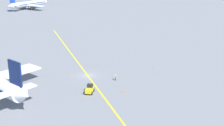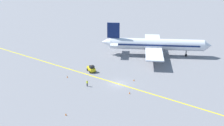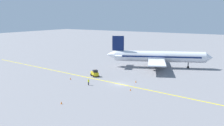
{
  "view_description": "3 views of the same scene",
  "coord_description": "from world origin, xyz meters",
  "views": [
    {
      "loc": [
        -27.88,
        -72.96,
        29.12
      ],
      "look_at": [
        4.35,
        -5.92,
        4.69
      ],
      "focal_mm": 50.0,
      "sensor_mm": 36.0,
      "label": 1
    },
    {
      "loc": [
        65.01,
        34.62,
        33.48
      ],
      "look_at": [
        -3.11,
        -3.65,
        4.11
      ],
      "focal_mm": 50.0,
      "sensor_mm": 36.0,
      "label": 2
    },
    {
      "loc": [
        56.4,
        33.24,
        17.51
      ],
      "look_at": [
        -1.76,
        -3.56,
        4.93
      ],
      "focal_mm": 42.0,
      "sensor_mm": 36.0,
      "label": 3
    }
  ],
  "objects": [
    {
      "name": "apron_yellow_centreline",
      "position": [
        0.0,
        0.0,
        0.0
      ],
      "size": [
        15.23,
        119.13,
        0.01
      ],
      "primitive_type": "cube",
      "rotation": [
        0.0,
        0.0,
        -0.12
      ],
      "color": "yellow",
      "rests_on": "ground"
    },
    {
      "name": "traffic_cone_mid_apron",
      "position": [
        3.11,
        -14.1,
        0.28
      ],
      "size": [
        0.32,
        0.32,
        0.55
      ],
      "primitive_type": "cone",
      "color": "orange",
      "rests_on": "ground"
    },
    {
      "name": "ground_plane",
      "position": [
        0.0,
        0.0,
        0.0
      ],
      "size": [
        400.0,
        400.0,
        0.0
      ],
      "primitive_type": "plane",
      "color": "slate"
    },
    {
      "name": "ground_crew_worker",
      "position": [
        5.15,
        -6.25,
        0.91
      ],
      "size": [
        0.3,
        0.56,
        1.68
      ],
      "color": "#23232D",
      "rests_on": "ground"
    },
    {
      "name": "traffic_cone_by_wingtip",
      "position": [
        -3.75,
        2.65,
        0.28
      ],
      "size": [
        0.32,
        0.32,
        0.55
      ],
      "primitive_type": "cone",
      "color": "orange",
      "rests_on": "ground"
    },
    {
      "name": "traffic_cone_far_edge",
      "position": [
        19.51,
        -2.1,
        0.28
      ],
      "size": [
        0.32,
        0.32,
        0.55
      ],
      "primitive_type": "cone",
      "color": "orange",
      "rests_on": "ground"
    },
    {
      "name": "airplane_at_gate",
      "position": [
        -25.66,
        -0.31,
        3.71
      ],
      "size": [
        27.69,
        33.65,
        10.6
      ],
      "color": "silver",
      "rests_on": "ground"
    },
    {
      "name": "traffic_cone_near_nose",
      "position": [
        3.73,
        5.08,
        0.28
      ],
      "size": [
        0.32,
        0.32,
        0.55
      ],
      "primitive_type": "cone",
      "color": "orange",
      "rests_on": "ground"
    },
    {
      "name": "baggage_tug_white",
      "position": [
        -3.72,
        -10.75,
        0.9
      ],
      "size": [
        2.96,
        3.32,
        2.11
      ],
      "color": "gold",
      "rests_on": "ground"
    }
  ]
}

